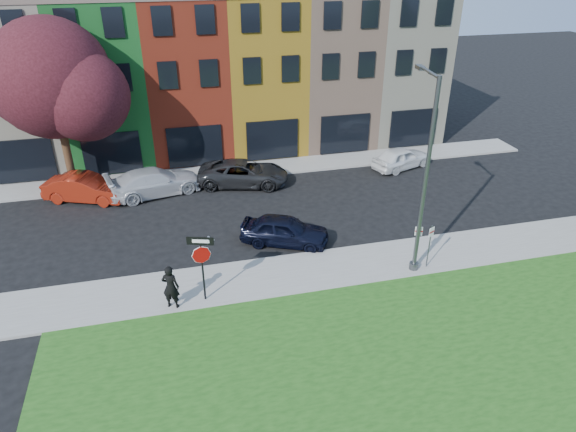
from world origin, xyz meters
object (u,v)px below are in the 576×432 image
object	(u,v)px
stop_sign	(201,256)
man	(171,287)
street_lamp	(424,179)
sedan_near	(285,230)

from	to	relation	value
stop_sign	man	size ratio (longest dim) A/B	1.55
stop_sign	street_lamp	xyz separation A→B (m)	(9.18, 0.17, 2.19)
sedan_near	street_lamp	size ratio (longest dim) A/B	0.53
sedan_near	street_lamp	world-z (taller)	street_lamp
man	sedan_near	distance (m)	6.69
man	stop_sign	bearing A→B (deg)	-151.30
stop_sign	man	bearing A→B (deg)	-155.47
stop_sign	street_lamp	distance (m)	9.43
man	sedan_near	size ratio (longest dim) A/B	0.42
stop_sign	sedan_near	distance (m)	5.76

